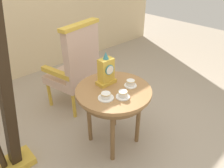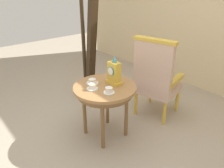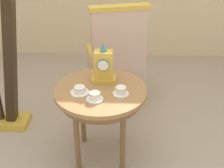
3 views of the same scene
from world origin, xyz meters
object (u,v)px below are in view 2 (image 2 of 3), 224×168
at_px(side_table, 105,92).
at_px(armchair, 156,77).
at_px(mantel_clock, 114,73).
at_px(teacup_right, 92,87).
at_px(harp, 89,56).
at_px(teacup_center, 109,90).
at_px(teacup_left, 92,81).

distance_m(side_table, armchair, 0.80).
height_order(side_table, mantel_clock, mantel_clock).
relative_size(side_table, armchair, 0.64).
xyz_separation_m(teacup_right, harp, (-0.86, 0.56, 0.03)).
relative_size(side_table, teacup_center, 5.93).
height_order(teacup_left, teacup_center, teacup_center).
xyz_separation_m(side_table, harp, (-0.89, 0.40, 0.14)).
distance_m(teacup_right, teacup_center, 0.21).
xyz_separation_m(mantel_clock, harp, (-0.91, 0.28, -0.08)).
bearing_deg(side_table, harp, 155.63).
bearing_deg(side_table, teacup_center, -23.33).
bearing_deg(side_table, armchair, 82.77).
distance_m(side_table, mantel_clock, 0.25).
xyz_separation_m(teacup_right, armchair, (0.13, 0.94, -0.11)).
bearing_deg(harp, mantel_clock, -17.03).
bearing_deg(teacup_left, armchair, 73.38).
relative_size(side_table, harp, 0.40).
relative_size(teacup_left, harp, 0.08).
distance_m(teacup_center, armchair, 0.87).
xyz_separation_m(teacup_right, teacup_center, (0.19, 0.09, 0.00)).
bearing_deg(harp, armchair, 21.38).
xyz_separation_m(armchair, harp, (-0.99, -0.39, 0.14)).
bearing_deg(mantel_clock, armchair, 82.84).
bearing_deg(mantel_clock, teacup_left, -132.16).
height_order(teacup_left, teacup_right, teacup_right).
bearing_deg(teacup_center, mantel_clock, 126.16).
relative_size(armchair, harp, 0.63).
bearing_deg(harp, side_table, -24.37).
bearing_deg(teacup_center, side_table, 156.67).
distance_m(teacup_center, harp, 1.15).
relative_size(mantel_clock, armchair, 0.29).
height_order(side_table, teacup_left, teacup_left).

